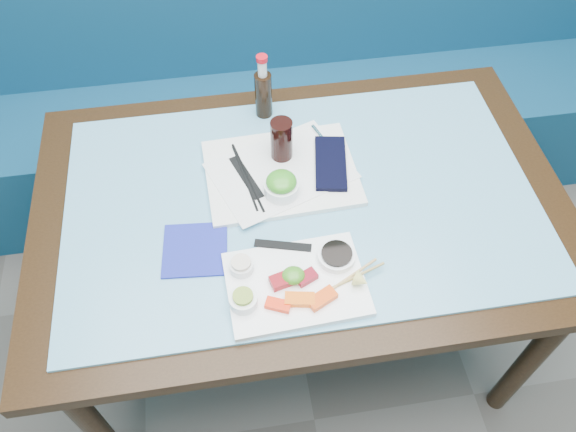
{
  "coord_description": "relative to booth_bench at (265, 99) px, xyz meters",
  "views": [
    {
      "loc": [
        -0.18,
        0.55,
        1.9
      ],
      "look_at": [
        -0.05,
        1.37,
        0.8
      ],
      "focal_mm": 35.0,
      "sensor_mm": 36.0,
      "label": 1
    }
  ],
  "objects": [
    {
      "name": "cola_bottle_cap",
      "position": [
        -0.05,
        -0.5,
        0.58
      ],
      "size": [
        0.04,
        0.04,
        0.01
      ],
      "primitive_type": "cylinder",
      "rotation": [
        0.0,
        0.0,
        0.17
      ],
      "color": "red",
      "rests_on": "cola_bottle_neck"
    },
    {
      "name": "soy_dish",
      "position": [
        0.05,
        -1.05,
        0.41
      ],
      "size": [
        0.11,
        0.11,
        0.02
      ],
      "primitive_type": "cylinder",
      "rotation": [
        0.0,
        0.0,
        -0.24
      ],
      "color": "white",
      "rests_on": "sashimi_plate"
    },
    {
      "name": "fork",
      "position": [
        0.09,
        -0.64,
        0.4
      ],
      "size": [
        0.04,
        0.09,
        0.01
      ],
      "primitive_type": "cylinder",
      "rotation": [
        1.57,
        0.0,
        0.34
      ],
      "color": "white",
      "rests_on": "serving_tray"
    },
    {
      "name": "black_chopstick_b",
      "position": [
        -0.13,
        -0.76,
        0.4
      ],
      "size": [
        0.06,
        0.25,
        0.01
      ],
      "primitive_type": "cylinder",
      "rotation": [
        1.57,
        0.0,
        0.22
      ],
      "color": "black",
      "rests_on": "serving_tray"
    },
    {
      "name": "wasabi_fill",
      "position": [
        -0.18,
        -1.13,
        0.43
      ],
      "size": [
        0.06,
        0.06,
        0.01
      ],
      "primitive_type": "cylinder",
      "rotation": [
        0.0,
        0.0,
        -0.26
      ],
      "color": "olive",
      "rests_on": "ramekin_wasabi"
    },
    {
      "name": "tray_sleeve",
      "position": [
        -0.14,
        -0.76,
        0.4
      ],
      "size": [
        0.08,
        0.16,
        0.0
      ],
      "primitive_type": "cube",
      "rotation": [
        0.0,
        0.0,
        0.34
      ],
      "color": "black",
      "rests_on": "serving_tray"
    },
    {
      "name": "seaweed_garnish",
      "position": [
        -0.06,
        -1.09,
        0.41
      ],
      "size": [
        0.07,
        0.06,
        0.03
      ],
      "primitive_type": "ellipsoid",
      "rotation": [
        0.0,
        0.0,
        -0.33
      ],
      "color": "#3C831E",
      "rests_on": "sashimi_plate"
    },
    {
      "name": "cola_bottle_body",
      "position": [
        -0.05,
        -0.5,
        0.45
      ],
      "size": [
        0.06,
        0.06,
        0.14
      ],
      "primitive_type": "cylinder",
      "rotation": [
        0.0,
        0.0,
        -0.31
      ],
      "color": "black",
      "rests_on": "glass_top"
    },
    {
      "name": "seaweed_bowl",
      "position": [
        -0.05,
        -0.82,
        0.42
      ],
      "size": [
        0.11,
        0.11,
        0.04
      ],
      "primitive_type": "cylinder",
      "rotation": [
        0.0,
        0.0,
        -0.31
      ],
      "color": "white",
      "rests_on": "serving_tray"
    },
    {
      "name": "wooden_chopstick_a",
      "position": [
        0.05,
        -1.11,
        0.4
      ],
      "size": [
        0.18,
        0.1,
        0.01
      ],
      "primitive_type": "cylinder",
      "rotation": [
        1.57,
        0.0,
        -1.08
      ],
      "color": "tan",
      "rests_on": "sashimi_plate"
    },
    {
      "name": "sashimi_plate",
      "position": [
        -0.06,
        -1.1,
        0.39
      ],
      "size": [
        0.33,
        0.24,
        0.02
      ],
      "primitive_type": "cube",
      "rotation": [
        0.0,
        0.0,
        0.05
      ],
      "color": "white",
      "rests_on": "glass_top"
    },
    {
      "name": "salmon_left",
      "position": [
        -0.11,
        -1.15,
        0.41
      ],
      "size": [
        0.06,
        0.05,
        0.01
      ],
      "primitive_type": "cube",
      "rotation": [
        0.0,
        0.0,
        -0.41
      ],
      "color": "#FF2A0A",
      "rests_on": "sashimi_plate"
    },
    {
      "name": "soy_fill",
      "position": [
        0.05,
        -1.05,
        0.42
      ],
      "size": [
        0.08,
        0.08,
        0.01
      ],
      "primitive_type": "cylinder",
      "rotation": [
        0.0,
        0.0,
        -0.09
      ],
      "color": "black",
      "rests_on": "soy_dish"
    },
    {
      "name": "salmon_right",
      "position": [
        -0.01,
        -1.15,
        0.41
      ],
      "size": [
        0.07,
        0.06,
        0.02
      ],
      "primitive_type": "cube",
      "rotation": [
        0.0,
        0.0,
        0.46
      ],
      "color": "#F54609",
      "rests_on": "sashimi_plate"
    },
    {
      "name": "seaweed_salad",
      "position": [
        -0.05,
        -0.82,
        0.44
      ],
      "size": [
        0.08,
        0.08,
        0.04
      ],
      "primitive_type": "ellipsoid",
      "rotation": [
        0.0,
        0.0,
        -0.08
      ],
      "color": "#34891F",
      "rests_on": "seaweed_bowl"
    },
    {
      "name": "ginger_fill",
      "position": [
        -0.18,
        -1.04,
        0.43
      ],
      "size": [
        0.06,
        0.06,
        0.01
      ],
      "primitive_type": "cylinder",
      "rotation": [
        0.0,
        0.0,
        -0.31
      ],
      "color": "beige",
      "rests_on": "ramekin_ginger"
    },
    {
      "name": "black_chopstick_a",
      "position": [
        -0.14,
        -0.76,
        0.4
      ],
      "size": [
        0.05,
        0.24,
        0.01
      ],
      "primitive_type": "cylinder",
      "rotation": [
        1.57,
        0.0,
        0.17
      ],
      "color": "black",
      "rests_on": "serving_tray"
    },
    {
      "name": "salmon_mid",
      "position": [
        -0.06,
        -1.15,
        0.41
      ],
      "size": [
        0.07,
        0.04,
        0.02
      ],
      "primitive_type": "cube",
      "rotation": [
        0.0,
        0.0,
        -0.18
      ],
      "color": "#FF5F0A",
      "rests_on": "sashimi_plate"
    },
    {
      "name": "chopstick_sleeve",
      "position": [
        -0.07,
        -0.99,
        0.4
      ],
      "size": [
        0.14,
        0.06,
        0.0
      ],
      "primitive_type": "cube",
      "rotation": [
        0.0,
        0.0,
        -0.27
      ],
      "color": "black",
      "rests_on": "sashimi_plate"
    },
    {
      "name": "ramekin_wasabi",
      "position": [
        -0.18,
        -1.13,
        0.41
      ],
      "size": [
        0.09,
        0.09,
        0.03
      ],
      "primitive_type": "cylinder",
      "rotation": [
        0.0,
        0.0,
        0.43
      ],
      "color": "white",
      "rests_on": "sashimi_plate"
    },
    {
      "name": "glass_top",
      "position": [
        0.0,
        -0.84,
        0.38
      ],
      "size": [
        1.22,
        0.76,
        0.01
      ],
      "primitive_type": "cube",
      "color": "#5E9DBC",
      "rests_on": "dining_table"
    },
    {
      "name": "ramekin_ginger",
      "position": [
        -0.18,
        -1.04,
        0.41
      ],
      "size": [
        0.07,
        0.07,
        0.02
      ],
      "primitive_type": "cylinder",
      "rotation": [
        0.0,
        0.0,
        -0.36
      ],
      "color": "white",
      "rests_on": "sashimi_plate"
    },
    {
      "name": "navy_pouch",
      "position": [
        0.09,
        -0.75,
        0.41
      ],
      "size": [
        0.11,
        0.2,
        0.01
      ],
      "primitive_type": "cube",
      "rotation": [
        0.0,
        0.0,
        -0.17
      ],
      "color": "black",
      "rests_on": "serving_tray"
    },
    {
      "name": "booth_bench",
      "position": [
        0.0,
        0.0,
        0.0
      ],
      "size": [
        3.0,
        0.56,
        1.17
      ],
      "color": "navy",
      "rests_on": "ground"
    },
    {
      "name": "dining_table",
      "position": [
        0.0,
        -0.84,
        0.29
      ],
      "size": [
        1.4,
        0.9,
        0.75
      ],
      "color": "black",
      "rests_on": "ground"
    },
    {
      "name": "lemon_wedge",
      "position": [
        0.09,
        -1.13,
        0.42
      ],
      "size": [
        0.05,
        0.05,
        0.04
      ],
      "primitive_type": "cone",
      "rotation": [
        1.57,
        0.0,
        0.9
      ],
      "color": "#FFF278",
      "rests_on": "sashimi_plate"
    },
    {
      "name": "serving_tray",
      "position": [
        -0.04,
        -0.75,
        0.39
      ],
      "size": [
        0.41,
        0.31,
        0.01
      ],
      "primitive_type": "cube",
      "rotation": [
        0.0,
        0.0,
        0.04
      ],
      "color": "white",
      "rests_on": "glass_top"
    },
    {
      "name": "blue_napkin",
      "position": [
        -0.28,
        -0.96,
        0.39
      ],
      "size": [
        0.17,
        0.17,
        0.01
      ],
      "primitive_type": "cube",
      "rotation": [
        0.0,
        0.0,
        -0.09
      ],
      "color": "navy",
      "rests_on": "glass_top"
    },
    {
      "name": "cola_bottle_neck",
      "position": [
        -0.05,
        -0.5,
        0.55
      ],
      "size": [
        0.03,
        0.03,
        0.05
      ],
      "primitive_type": "cylinder",
      "rotation": [
        0.0,
        0.0,
        0.41
      ],
      "color": "silver",
      "rests_on": "cola_bottle_body"
    },
    {
      "name": "paper_placemat",
      "position": [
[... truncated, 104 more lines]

